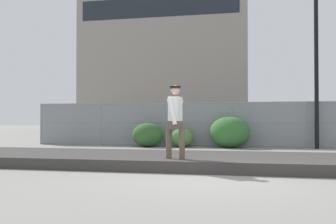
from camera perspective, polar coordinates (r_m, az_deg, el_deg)
The scene contains 12 objects.
ground_plane at distance 7.47m, azimuth 6.10°, elevation -9.81°, with size 120.00×120.00×0.00m, color gray.
gravel_berm at distance 9.57m, azimuth 7.41°, elevation -7.10°, with size 17.34×3.01×0.26m, color #3D3A38.
skateboard at distance 8.74m, azimuth 1.08°, elevation -8.16°, with size 0.82×0.29×0.07m.
skater at distance 8.67m, azimuth 1.08°, elevation -1.19°, with size 0.73×0.60×1.83m.
chain_fence at distance 16.28m, azimuth 9.29°, elevation -1.78°, with size 17.34×0.06×1.85m.
street_lamp at distance 16.43m, azimuth 20.82°, elevation 9.53°, with size 0.44×0.44×6.63m.
parked_car_near at distance 19.52m, azimuth -5.38°, elevation -1.95°, with size 4.49×2.14×1.66m.
parked_car_mid at distance 18.84m, azimuth 11.19°, elevation -1.97°, with size 4.42×2.00×1.66m.
library_building at distance 54.49m, azimuth -0.04°, elevation 10.50°, with size 21.52×11.69×24.15m.
shrub_left at distance 16.11m, azimuth -3.01°, elevation -3.36°, with size 1.28×1.05×0.99m.
shrub_center at distance 15.96m, azimuth 1.99°, elevation -3.77°, with size 1.00×0.82×0.77m.
shrub_right at distance 15.77m, azimuth 8.99°, elevation -2.94°, with size 1.61×1.31×1.24m.
Camera 1 is at (0.75, -7.34, 1.13)m, focal length 41.75 mm.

